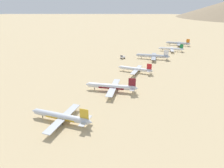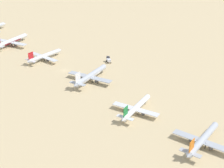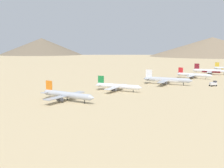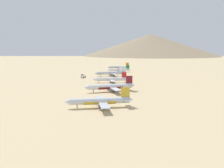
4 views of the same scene
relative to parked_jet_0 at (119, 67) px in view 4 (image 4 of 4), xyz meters
name	(u,v)px [view 4 (image 4 of 4)]	position (x,y,z in m)	size (l,w,h in m)	color
ground_plane	(113,79)	(16.73, 112.02, -3.35)	(1800.00, 1800.00, 0.00)	tan
parked_jet_0	(119,67)	(0.00, 0.00, 0.00)	(34.47, 28.04, 9.93)	#B2B7C1
parked_jet_1	(119,70)	(3.59, 40.66, -0.18)	(32.43, 26.55, 9.39)	white
parked_jet_2	(112,73)	(16.56, 86.80, 0.27)	(37.48, 30.71, 10.87)	#B2B7C1
parked_jet_3	(111,79)	(20.09, 136.81, -0.16)	(32.74, 26.57, 9.45)	silver
parked_jet_4	(111,87)	(23.00, 181.86, 0.33)	(37.91, 31.12, 11.03)	silver
parked_jet_5	(100,101)	(31.17, 227.62, 0.14)	(36.35, 29.60, 10.48)	silver
service_truck	(83,76)	(47.46, 99.06, -1.27)	(5.04, 5.67, 3.90)	silver
desert_hill_2	(150,45)	(-198.07, -667.56, 43.33)	(577.25, 577.25, 93.34)	#8C775B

